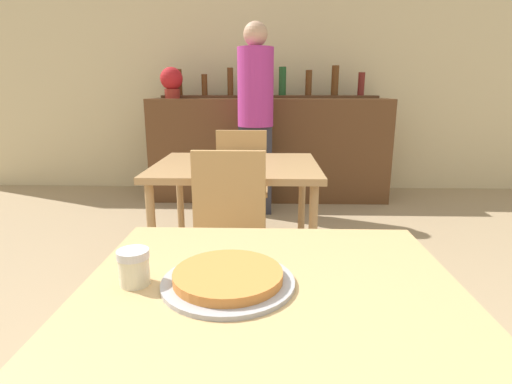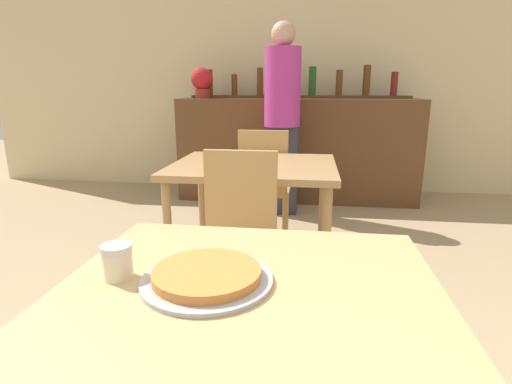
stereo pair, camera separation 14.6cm
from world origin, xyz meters
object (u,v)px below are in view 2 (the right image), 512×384
Objects in this scene: cheese_shaker at (117,261)px; potted_plant at (202,81)px; chair_far_side_back at (264,180)px; person_standing at (282,113)px; chair_far_side_front at (238,232)px; pizza_tray at (207,276)px.

cheese_shaker is 3.63m from potted_plant.
person_standing reaches higher than chair_far_side_back.
potted_plant is at bearing 150.00° from person_standing.
chair_far_side_back is (0.00, 1.20, 0.00)m from chair_far_side_front.
potted_plant is at bearing 105.01° from pizza_tray.
pizza_tray is 3.67× the size of cheese_shaker.
pizza_tray is at bearing 1.12° from cheese_shaker.
cheese_shaker is (-0.12, -2.21, 0.29)m from chair_far_side_back.
pizza_tray is (0.11, -1.01, 0.26)m from chair_far_side_front.
pizza_tray is 3.68m from potted_plant.
chair_far_side_front reaches higher than pizza_tray.
person_standing reaches higher than cheese_shaker.
cheese_shaker is at bearing -78.54° from potted_plant.
person_standing is (0.08, 1.98, 0.48)m from chair_far_side_front.
person_standing reaches higher than pizza_tray.
potted_plant is at bearing 101.46° from cheese_shaker.
pizza_tray is 0.18× the size of person_standing.
chair_far_side_front is 2.76m from potted_plant.
person_standing is (0.08, 0.79, 0.48)m from chair_far_side_back.
chair_far_side_back reaches higher than pizza_tray.
chair_far_side_front is 2.79× the size of potted_plant.
chair_far_side_back is at bearing -95.73° from person_standing.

